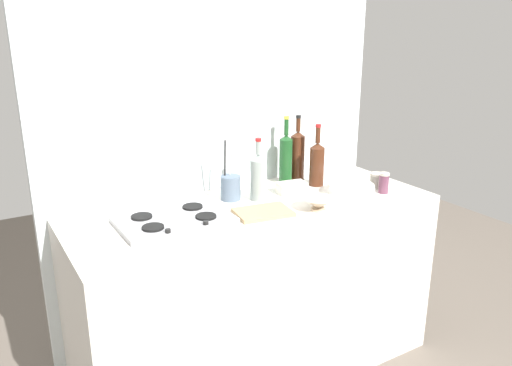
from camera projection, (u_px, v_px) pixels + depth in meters
ground_plane at (256, 363)px, 2.74m from camera, size 6.00×6.00×0.00m
counter_block at (256, 289)px, 2.61m from camera, size 1.80×0.70×0.90m
backsplash_panel at (219, 125)px, 2.68m from camera, size 1.90×0.06×2.47m
stovetop_hob at (174, 220)px, 2.27m from camera, size 0.49×0.32×0.04m
plate_stack at (351, 189)px, 2.64m from camera, size 0.24×0.24×0.05m
wine_bottle_leftmost at (286, 158)px, 2.79m from camera, size 0.07×0.07×0.37m
wine_bottle_mid_left at (298, 155)px, 2.85m from camera, size 0.08×0.08×0.37m
wine_bottle_mid_right at (258, 176)px, 2.53m from camera, size 0.08×0.08×0.32m
wine_bottle_rightmost at (317, 163)px, 2.76m from camera, size 0.08×0.08×0.34m
mixing_bowl at (319, 203)px, 2.41m from camera, size 0.16×0.16×0.06m
butter_dish at (292, 188)px, 2.66m from camera, size 0.16×0.11×0.06m
utensil_crock at (230, 187)px, 2.55m from camera, size 0.10×0.10×0.31m
condiment_jar_front at (377, 180)px, 2.74m from camera, size 0.08×0.08×0.08m
condiment_jar_rear at (384, 183)px, 2.65m from camera, size 0.05×0.05×0.11m
cutting_board at (263, 212)px, 2.37m from camera, size 0.28×0.22×0.02m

